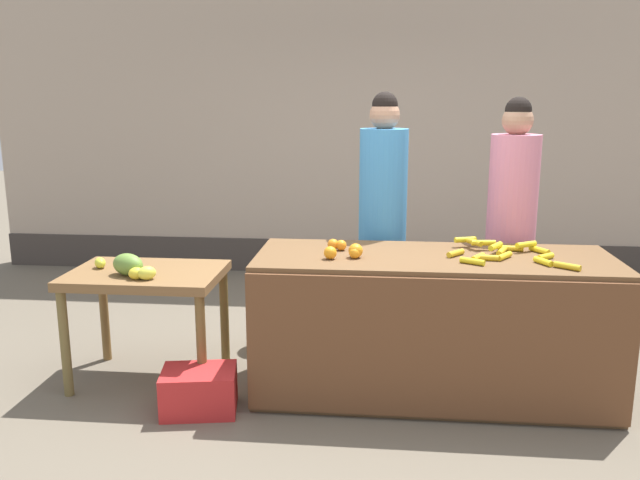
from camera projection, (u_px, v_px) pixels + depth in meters
name	position (u px, v px, depth m)	size (l,w,h in m)	color
ground_plane	(363.00, 388.00, 4.21)	(24.00, 24.00, 0.00)	#665B4C
market_wall_back	(375.00, 115.00, 6.70)	(8.17, 0.23, 3.41)	tan
fruit_stall_counter	(432.00, 325.00, 4.06)	(2.20, 0.83, 0.90)	brown
side_table_wooden	(147.00, 286.00, 4.21)	(0.98, 0.68, 0.75)	brown
banana_bunch_pile	(503.00, 252.00, 3.96)	(0.73, 0.62, 0.07)	yellow
orange_pile	(344.00, 250.00, 3.97)	(0.23, 0.32, 0.09)	orange
mango_papaya_pile	(130.00, 266.00, 4.07)	(0.53, 0.42, 0.14)	#D1D737
vendor_woman_blue_shirt	(382.00, 225.00, 4.63)	(0.34, 0.34, 1.89)	#33333D
vendor_woman_pink_shirt	(511.00, 230.00, 4.54)	(0.34, 0.34, 1.86)	#33333D
produce_crate	(199.00, 391.00, 3.88)	(0.44, 0.32, 0.26)	red
produce_sack	(275.00, 314.00, 4.85)	(0.36, 0.30, 0.52)	tan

